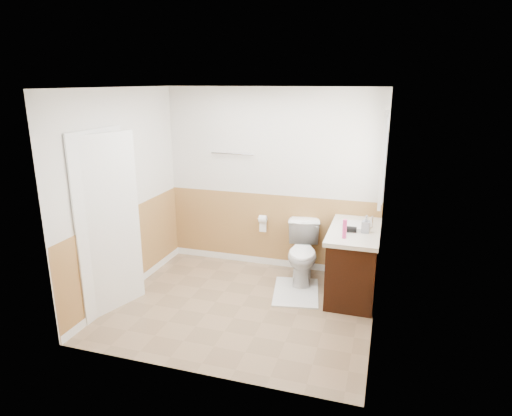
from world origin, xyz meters
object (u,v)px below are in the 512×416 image
(bath_mat, at_px, (296,292))
(vanity_cabinet, at_px, (353,264))
(soap_dispenser, at_px, (366,224))
(lotion_bottle, at_px, (345,229))
(toilet, at_px, (303,253))

(bath_mat, distance_m, vanity_cabinet, 0.80)
(soap_dispenser, bearing_deg, bath_mat, -172.16)
(lotion_bottle, relative_size, soap_dispenser, 1.06)
(bath_mat, relative_size, soap_dispenser, 3.84)
(lotion_bottle, distance_m, soap_dispenser, 0.35)
(vanity_cabinet, distance_m, lotion_bottle, 0.67)
(vanity_cabinet, height_order, lotion_bottle, lotion_bottle)
(toilet, bearing_deg, bath_mat, -99.99)
(toilet, bearing_deg, lotion_bottle, -54.41)
(lotion_bottle, height_order, soap_dispenser, lotion_bottle)
(bath_mat, height_order, lotion_bottle, lotion_bottle)
(toilet, xyz_separation_m, soap_dispenser, (0.79, -0.29, 0.57))
(lotion_bottle, bearing_deg, vanity_cabinet, 73.89)
(vanity_cabinet, bearing_deg, lotion_bottle, -106.11)
(toilet, bearing_deg, vanity_cabinet, -27.52)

